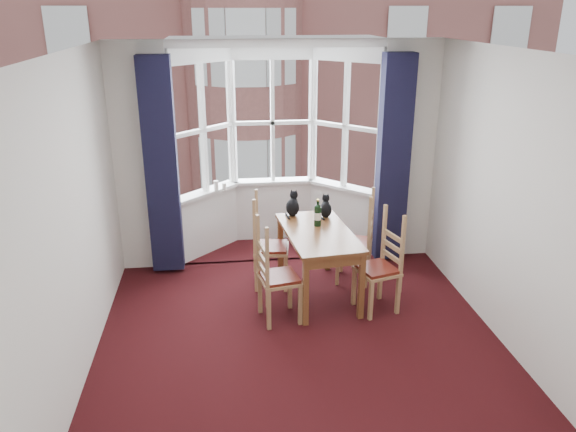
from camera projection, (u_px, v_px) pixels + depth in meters
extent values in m
plane|color=black|center=(304.00, 356.00, 5.38)|extent=(4.50, 4.50, 0.00)
plane|color=white|center=(307.00, 53.00, 4.40)|extent=(4.50, 4.50, 0.00)
plane|color=silver|center=(68.00, 230.00, 4.66)|extent=(0.00, 4.50, 4.50)
plane|color=silver|center=(522.00, 211.00, 5.11)|extent=(0.00, 4.50, 4.50)
plane|color=silver|center=(373.00, 379.00, 2.79)|extent=(4.00, 0.00, 4.00)
cube|color=silver|center=(143.00, 160.00, 6.79)|extent=(0.70, 0.12, 2.80)
cube|color=silver|center=(407.00, 152.00, 7.17)|extent=(0.70, 0.12, 2.80)
cube|color=black|center=(161.00, 168.00, 6.67)|extent=(0.38, 0.22, 2.60)
cube|color=black|center=(393.00, 160.00, 6.99)|extent=(0.38, 0.22, 2.60)
cube|color=brown|center=(318.00, 233.00, 6.27)|extent=(0.85, 1.39, 0.04)
cube|color=brown|center=(305.00, 293.00, 5.79)|extent=(0.07, 0.07, 0.75)
cube|color=brown|center=(280.00, 246.00, 6.91)|extent=(0.07, 0.07, 0.75)
cube|color=brown|center=(361.00, 286.00, 5.92)|extent=(0.07, 0.07, 0.75)
cube|color=brown|center=(328.00, 242.00, 7.04)|extent=(0.07, 0.07, 0.75)
cube|color=#A47C4F|center=(280.00, 278.00, 5.87)|extent=(0.47, 0.48, 0.06)
cube|color=#56170E|center=(280.00, 277.00, 5.87)|extent=(0.42, 0.44, 0.03)
cube|color=#A47C4F|center=(271.00, 248.00, 6.61)|extent=(0.46, 0.47, 0.06)
cube|color=#56170E|center=(271.00, 247.00, 6.61)|extent=(0.41, 0.43, 0.03)
cube|color=#A47C4F|center=(377.00, 270.00, 6.06)|extent=(0.50, 0.51, 0.06)
cube|color=#56170E|center=(377.00, 268.00, 6.05)|extent=(0.45, 0.47, 0.03)
cube|color=#A47C4F|center=(354.00, 243.00, 6.73)|extent=(0.52, 0.53, 0.06)
cube|color=#56170E|center=(354.00, 242.00, 6.73)|extent=(0.47, 0.48, 0.03)
ellipsoid|color=black|center=(293.00, 208.00, 6.71)|extent=(0.22, 0.25, 0.21)
sphere|color=black|center=(294.00, 195.00, 6.73)|extent=(0.13, 0.13, 0.10)
cone|color=black|center=(292.00, 191.00, 6.72)|extent=(0.05, 0.05, 0.04)
cone|color=black|center=(296.00, 191.00, 6.71)|extent=(0.05, 0.05, 0.04)
ellipsoid|color=black|center=(326.00, 210.00, 6.66)|extent=(0.17, 0.21, 0.19)
sphere|color=black|center=(326.00, 198.00, 6.68)|extent=(0.10, 0.10, 0.09)
cone|color=black|center=(324.00, 195.00, 6.67)|extent=(0.04, 0.04, 0.04)
cone|color=black|center=(328.00, 195.00, 6.67)|extent=(0.04, 0.04, 0.04)
cylinder|color=black|center=(318.00, 216.00, 6.38)|extent=(0.08, 0.08, 0.23)
sphere|color=black|center=(318.00, 207.00, 6.35)|extent=(0.07, 0.07, 0.07)
cylinder|color=black|center=(318.00, 204.00, 6.33)|extent=(0.03, 0.03, 0.10)
cylinder|color=gold|center=(318.00, 200.00, 6.32)|extent=(0.03, 0.03, 0.02)
cylinder|color=silver|center=(318.00, 216.00, 6.38)|extent=(0.08, 0.08, 0.09)
cylinder|color=white|center=(216.00, 186.00, 7.38)|extent=(0.06, 0.06, 0.13)
cylinder|color=white|center=(224.00, 186.00, 7.42)|extent=(0.06, 0.06, 0.09)
plane|color=#333335|center=(232.00, 153.00, 37.47)|extent=(80.00, 80.00, 0.00)
cube|color=#9C5850|center=(240.00, 77.00, 18.28)|extent=(18.00, 6.00, 14.00)
cylinder|color=#9C5850|center=(244.00, 90.00, 15.49)|extent=(3.20, 3.20, 14.00)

